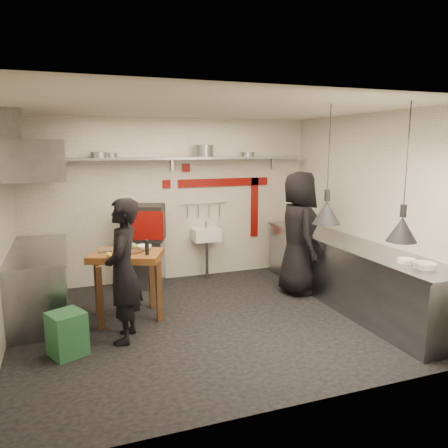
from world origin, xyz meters
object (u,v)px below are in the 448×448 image
object	(u,v)px
oven_stand	(145,263)
combi_oven	(146,223)
green_bin	(67,334)
prep_table	(127,285)
chef_right	(299,233)
chef_left	(123,271)

from	to	relation	value
oven_stand	combi_oven	world-z (taller)	combi_oven
green_bin	prep_table	world-z (taller)	prep_table
prep_table	chef_right	world-z (taller)	chef_right
green_bin	prep_table	distance (m)	1.19
oven_stand	combi_oven	size ratio (longest dim) A/B	1.38
prep_table	chef_left	size ratio (longest dim) A/B	0.53
combi_oven	green_bin	xyz separation A→B (m)	(-1.29, -2.09, -0.84)
combi_oven	chef_left	xyz separation A→B (m)	(-0.62, -1.92, -0.22)
green_bin	chef_right	distance (m)	3.71
chef_left	oven_stand	bearing A→B (deg)	-179.10
oven_stand	chef_left	world-z (taller)	chef_left
oven_stand	green_bin	size ratio (longest dim) A/B	1.60
oven_stand	prep_table	size ratio (longest dim) A/B	0.87
combi_oven	chef_left	distance (m)	2.03
combi_oven	green_bin	size ratio (longest dim) A/B	1.16
oven_stand	chef_right	xyz separation A→B (m)	(2.24, -1.14, 0.57)
combi_oven	chef_left	world-z (taller)	chef_left
combi_oven	chef_right	bearing A→B (deg)	-6.68
combi_oven	prep_table	bearing A→B (deg)	-92.37
oven_stand	chef_left	distance (m)	2.12
green_bin	prep_table	size ratio (longest dim) A/B	0.54
prep_table	chef_left	distance (m)	0.81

